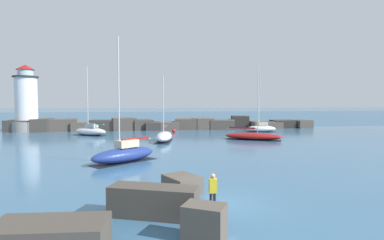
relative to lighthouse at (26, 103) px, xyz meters
The scene contains 12 objects.
ground_plane 50.39m from the lighthouse, 60.10° to the right, with size 600.00×600.00×0.00m, color #3D6B8E.
open_sea_beyond 65.78m from the lighthouse, 67.60° to the left, with size 400.00×116.00×0.01m.
breakwater_jetty 24.75m from the lighthouse, ahead, with size 59.29×7.31×2.51m.
lighthouse is the anchor object (origin of this frame).
foreground_rocks 50.10m from the lighthouse, 65.56° to the right, with size 8.64×8.78×1.40m.
sailboat_moored_0 42.67m from the lighthouse, 10.09° to the right, with size 5.45×2.38×11.01m.
sailboat_moored_1 37.33m from the lighthouse, 58.46° to the right, with size 6.11×5.44×10.84m.
sailboat_moored_2 30.06m from the lighthouse, 37.07° to the right, with size 3.19×6.62×8.81m.
sailboat_moored_3 15.86m from the lighthouse, 34.44° to the right, with size 6.03×4.75×10.97m.
sailboat_moored_4 40.79m from the lighthouse, 26.48° to the right, with size 8.20×5.91×10.54m.
mooring_buoy_orange_near 27.36m from the lighthouse, 13.96° to the right, with size 0.68×0.68×0.88m.
person_on_rocks 50.82m from the lighthouse, 61.21° to the right, with size 0.36×0.24×1.81m.
Camera 1 is at (-3.78, -14.75, 5.20)m, focal length 28.00 mm.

